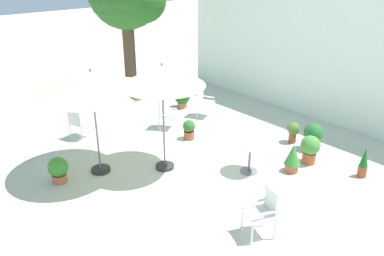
{
  "coord_description": "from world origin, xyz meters",
  "views": [
    {
      "loc": [
        6.42,
        -5.42,
        4.6
      ],
      "look_at": [
        0.0,
        0.19,
        0.86
      ],
      "focal_mm": 36.76,
      "sensor_mm": 36.0,
      "label": 1
    }
  ],
  "objects_px": {
    "potted_plant_4": "(189,129)",
    "potted_plant_7": "(293,157)",
    "patio_chair_0": "(203,100)",
    "patio_chair_3": "(166,111)",
    "patio_umbrella_0": "(91,82)",
    "patio_chair_1": "(263,209)",
    "patio_umbrella_1": "(162,77)",
    "potted_plant_6": "(293,131)",
    "potted_plant_3": "(313,135)",
    "potted_plant_0": "(182,97)",
    "potted_plant_5": "(58,169)",
    "potted_plant_1": "(310,148)",
    "patio_chair_2": "(78,122)",
    "potted_plant_2": "(364,163)",
    "cafe_table_0": "(250,153)"
  },
  "relations": [
    {
      "from": "patio_chair_0",
      "to": "potted_plant_1",
      "type": "relative_size",
      "value": 1.33
    },
    {
      "from": "patio_chair_0",
      "to": "patio_chair_3",
      "type": "bearing_deg",
      "value": -91.2
    },
    {
      "from": "patio_chair_3",
      "to": "potted_plant_0",
      "type": "xyz_separation_m",
      "value": [
        -0.99,
        1.45,
        -0.16
      ]
    },
    {
      "from": "patio_chair_3",
      "to": "potted_plant_1",
      "type": "height_order",
      "value": "patio_chair_3"
    },
    {
      "from": "potted_plant_1",
      "to": "patio_chair_1",
      "type": "bearing_deg",
      "value": -71.59
    },
    {
      "from": "patio_umbrella_1",
      "to": "patio_chair_0",
      "type": "xyz_separation_m",
      "value": [
        -1.83,
        2.91,
        -1.69
      ]
    },
    {
      "from": "patio_umbrella_0",
      "to": "potted_plant_2",
      "type": "height_order",
      "value": "patio_umbrella_0"
    },
    {
      "from": "patio_chair_3",
      "to": "potted_plant_7",
      "type": "xyz_separation_m",
      "value": [
        3.93,
        0.65,
        -0.15
      ]
    },
    {
      "from": "patio_chair_3",
      "to": "potted_plant_7",
      "type": "bearing_deg",
      "value": 9.47
    },
    {
      "from": "patio_chair_0",
      "to": "cafe_table_0",
      "type": "bearing_deg",
      "value": -25.4
    },
    {
      "from": "patio_chair_0",
      "to": "potted_plant_0",
      "type": "relative_size",
      "value": 1.47
    },
    {
      "from": "patio_umbrella_0",
      "to": "patio_chair_2",
      "type": "height_order",
      "value": "patio_umbrella_0"
    },
    {
      "from": "patio_chair_1",
      "to": "potted_plant_6",
      "type": "distance_m",
      "value": 4.08
    },
    {
      "from": "patio_chair_1",
      "to": "patio_chair_2",
      "type": "xyz_separation_m",
      "value": [
        -5.91,
        -0.59,
        -0.03
      ]
    },
    {
      "from": "potted_plant_4",
      "to": "potted_plant_7",
      "type": "bearing_deg",
      "value": 12.39
    },
    {
      "from": "potted_plant_1",
      "to": "potted_plant_2",
      "type": "xyz_separation_m",
      "value": [
        1.16,
        0.35,
        -0.05
      ]
    },
    {
      "from": "potted_plant_0",
      "to": "potted_plant_7",
      "type": "distance_m",
      "value": 4.98
    },
    {
      "from": "patio_umbrella_0",
      "to": "patio_chair_1",
      "type": "height_order",
      "value": "patio_umbrella_0"
    },
    {
      "from": "potted_plant_2",
      "to": "potted_plant_7",
      "type": "height_order",
      "value": "potted_plant_2"
    },
    {
      "from": "patio_chair_2",
      "to": "patio_chair_3",
      "type": "relative_size",
      "value": 0.91
    },
    {
      "from": "patio_umbrella_0",
      "to": "patio_umbrella_1",
      "type": "relative_size",
      "value": 0.97
    },
    {
      "from": "patio_umbrella_0",
      "to": "potted_plant_0",
      "type": "xyz_separation_m",
      "value": [
        -2.0,
        4.14,
        -1.81
      ]
    },
    {
      "from": "patio_umbrella_0",
      "to": "patio_chair_3",
      "type": "height_order",
      "value": "patio_umbrella_0"
    },
    {
      "from": "patio_umbrella_1",
      "to": "potted_plant_6",
      "type": "distance_m",
      "value": 4.07
    },
    {
      "from": "patio_umbrella_1",
      "to": "patio_chair_2",
      "type": "distance_m",
      "value": 3.41
    },
    {
      "from": "potted_plant_4",
      "to": "potted_plant_2",
      "type": "bearing_deg",
      "value": 21.86
    },
    {
      "from": "patio_chair_3",
      "to": "potted_plant_2",
      "type": "height_order",
      "value": "patio_chair_3"
    },
    {
      "from": "patio_chair_1",
      "to": "potted_plant_0",
      "type": "bearing_deg",
      "value": 152.55
    },
    {
      "from": "potted_plant_1",
      "to": "cafe_table_0",
      "type": "bearing_deg",
      "value": -115.44
    },
    {
      "from": "patio_chair_1",
      "to": "potted_plant_7",
      "type": "height_order",
      "value": "patio_chair_1"
    },
    {
      "from": "potted_plant_5",
      "to": "potted_plant_1",
      "type": "bearing_deg",
      "value": 57.48
    },
    {
      "from": "potted_plant_1",
      "to": "potted_plant_4",
      "type": "height_order",
      "value": "potted_plant_1"
    },
    {
      "from": "potted_plant_2",
      "to": "cafe_table_0",
      "type": "bearing_deg",
      "value": -136.19
    },
    {
      "from": "patio_umbrella_1",
      "to": "potted_plant_5",
      "type": "relative_size",
      "value": 4.28
    },
    {
      "from": "patio_chair_3",
      "to": "potted_plant_6",
      "type": "xyz_separation_m",
      "value": [
        3.0,
        1.96,
        -0.17
      ]
    },
    {
      "from": "patio_chair_3",
      "to": "potted_plant_1",
      "type": "bearing_deg",
      "value": 18.34
    },
    {
      "from": "potted_plant_0",
      "to": "patio_umbrella_1",
      "type": "bearing_deg",
      "value": -45.6
    },
    {
      "from": "patio_chair_0",
      "to": "potted_plant_3",
      "type": "relative_size",
      "value": 1.32
    },
    {
      "from": "patio_umbrella_1",
      "to": "patio_chair_0",
      "type": "bearing_deg",
      "value": 122.12
    },
    {
      "from": "patio_chair_1",
      "to": "patio_chair_2",
      "type": "bearing_deg",
      "value": -174.27
    },
    {
      "from": "patio_chair_0",
      "to": "patio_chair_3",
      "type": "height_order",
      "value": "patio_chair_0"
    },
    {
      "from": "patio_chair_1",
      "to": "potted_plant_5",
      "type": "distance_m",
      "value": 4.57
    },
    {
      "from": "patio_chair_2",
      "to": "potted_plant_1",
      "type": "height_order",
      "value": "patio_chair_2"
    },
    {
      "from": "potted_plant_5",
      "to": "patio_chair_2",
      "type": "bearing_deg",
      "value": 142.49
    },
    {
      "from": "patio_chair_0",
      "to": "potted_plant_5",
      "type": "height_order",
      "value": "patio_chair_0"
    },
    {
      "from": "potted_plant_2",
      "to": "potted_plant_5",
      "type": "height_order",
      "value": "potted_plant_2"
    },
    {
      "from": "potted_plant_1",
      "to": "potted_plant_7",
      "type": "distance_m",
      "value": 0.66
    },
    {
      "from": "patio_chair_0",
      "to": "patio_chair_2",
      "type": "bearing_deg",
      "value": -105.4
    },
    {
      "from": "potted_plant_3",
      "to": "potted_plant_4",
      "type": "distance_m",
      "value": 3.25
    },
    {
      "from": "patio_chair_3",
      "to": "patio_umbrella_0",
      "type": "bearing_deg",
      "value": -69.59
    }
  ]
}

